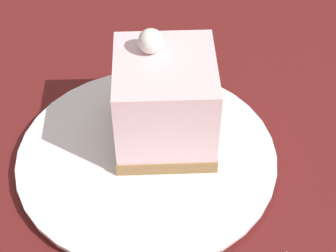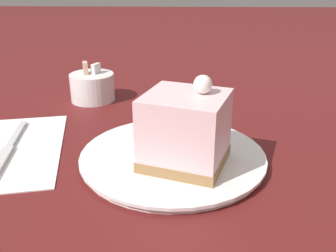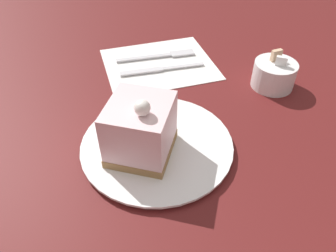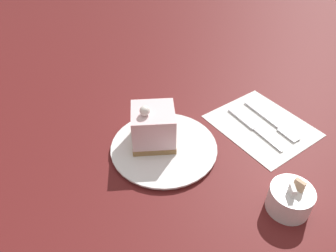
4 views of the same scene
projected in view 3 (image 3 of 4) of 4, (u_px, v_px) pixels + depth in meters
The scene contains 7 objects.
ground_plane at pixel (157, 144), 0.53m from camera, with size 4.00×4.00×0.00m, color #5B1919.
plate at pixel (158, 145), 0.52m from camera, with size 0.24×0.24×0.01m.
cake_slice at pixel (140, 129), 0.47m from camera, with size 0.12×0.12×0.11m.
napkin at pixel (159, 64), 0.71m from camera, with size 0.24×0.26×0.00m.
fork at pixel (163, 55), 0.73m from camera, with size 0.04×0.18×0.00m.
knife at pixel (155, 70), 0.68m from camera, with size 0.04×0.18×0.00m.
sugar_bowl at pixel (274, 74), 0.63m from camera, with size 0.08×0.08×0.07m.
Camera 3 is at (0.37, -0.01, 0.37)m, focal length 35.00 mm.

